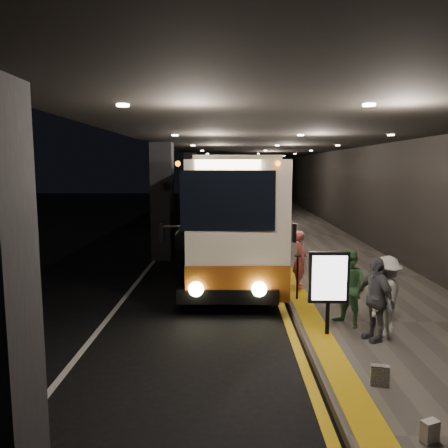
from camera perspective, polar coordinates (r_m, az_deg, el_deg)
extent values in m
plane|color=black|center=(12.89, -3.90, -8.31)|extent=(90.00, 90.00, 0.00)
cube|color=silver|center=(17.94, -8.36, -3.84)|extent=(0.12, 50.00, 0.01)
cube|color=gold|center=(17.76, 5.01, -3.90)|extent=(0.18, 50.00, 0.01)
cube|color=#514C44|center=(18.09, 12.63, -3.62)|extent=(4.50, 50.00, 0.15)
cube|color=gold|center=(17.78, 6.62, -3.41)|extent=(0.50, 50.00, 0.01)
cube|color=black|center=(18.37, 19.81, 5.48)|extent=(0.10, 50.00, 6.00)
cube|color=black|center=(16.61, -8.02, 2.91)|extent=(0.80, 0.80, 4.40)
cube|color=black|center=(28.51, -4.36, 4.86)|extent=(0.80, 0.80, 4.40)
cube|color=black|center=(17.46, 5.68, 11.05)|extent=(9.00, 50.00, 0.40)
cube|color=beige|center=(15.62, 0.58, 2.07)|extent=(2.88, 11.68, 3.29)
cube|color=maroon|center=(15.78, 0.58, -2.30)|extent=(2.90, 11.70, 0.87)
cube|color=black|center=(9.75, 0.49, 3.06)|extent=(2.13, 0.14, 1.35)
cube|color=black|center=(10.24, 0.48, -9.40)|extent=(2.38, 0.34, 0.34)
cylinder|color=black|center=(12.31, -4.58, -6.75)|extent=(0.27, 0.97, 0.97)
cylinder|color=black|center=(12.30, 5.64, -6.77)|extent=(0.27, 0.97, 0.97)
cylinder|color=black|center=(19.68, -2.56, -1.34)|extent=(0.27, 0.97, 0.97)
cylinder|color=black|center=(19.68, 3.78, -1.35)|extent=(0.27, 0.97, 0.97)
sphere|color=#FFEAA5|center=(10.13, -3.67, -8.47)|extent=(0.35, 0.35, 0.35)
sphere|color=#FFEAA5|center=(10.13, 4.63, -8.49)|extent=(0.35, 0.35, 0.35)
cube|color=#FFF2BF|center=(9.71, 0.50, 7.77)|extent=(1.45, 0.11, 0.21)
cube|color=beige|center=(30.71, 0.83, 5.07)|extent=(3.46, 12.71, 3.56)
cube|color=maroon|center=(30.79, 0.82, 2.63)|extent=(3.48, 12.73, 0.94)
cube|color=black|center=(24.38, 0.85, 6.28)|extent=(2.30, 0.22, 1.47)
cube|color=black|center=(24.63, 0.84, 0.67)|extent=(2.58, 0.42, 0.37)
cylinder|color=black|center=(26.90, -1.70, 1.14)|extent=(0.29, 1.05, 1.05)
cylinder|color=black|center=(26.90, 3.36, 1.13)|extent=(0.29, 1.05, 1.05)
cylinder|color=black|center=(35.02, -1.14, 2.62)|extent=(0.29, 1.05, 1.05)
cylinder|color=black|center=(35.02, 2.76, 2.62)|extent=(0.29, 1.05, 1.05)
cube|color=beige|center=(45.26, 0.45, 5.76)|extent=(2.99, 12.22, 3.44)
cube|color=maroon|center=(45.32, 0.44, 4.16)|extent=(3.01, 12.24, 0.91)
cube|color=black|center=(39.15, 0.40, 6.60)|extent=(2.22, 0.15, 1.42)
cube|color=black|center=(39.34, 0.40, 3.21)|extent=(2.48, 0.34, 0.35)
cylinder|color=black|center=(41.53, -1.16, 3.37)|extent=(0.28, 1.01, 1.01)
cylinder|color=black|center=(41.52, 2.00, 3.36)|extent=(0.28, 1.01, 1.01)
cylinder|color=black|center=(49.40, -0.86, 4.03)|extent=(0.28, 1.01, 1.01)
cylinder|color=black|center=(49.39, 1.80, 4.03)|extent=(0.28, 1.01, 1.01)
imported|color=#C15E5A|center=(12.35, 9.92, -4.55)|extent=(0.40, 0.60, 1.61)
imported|color=#3C6C40|center=(9.65, 16.03, -8.04)|extent=(0.87, 0.94, 1.65)
imported|color=#B8B9B2|center=(9.34, 20.38, -8.83)|extent=(1.04, 1.12, 1.62)
imported|color=#46454A|center=(9.05, 19.14, -9.20)|extent=(0.81, 1.08, 1.65)
cube|color=black|center=(7.51, 19.69, -18.15)|extent=(0.29, 0.17, 0.33)
cube|color=beige|center=(6.46, 25.30, -23.24)|extent=(0.25, 0.20, 0.27)
cylinder|color=black|center=(9.21, 13.36, -11.91)|extent=(0.08, 0.08, 0.66)
cube|color=black|center=(8.97, 13.52, -6.79)|extent=(0.80, 0.11, 1.04)
cube|color=white|center=(8.91, 13.61, -6.88)|extent=(0.68, 0.03, 0.90)
cylinder|color=black|center=(11.29, 9.56, -6.93)|extent=(0.05, 0.05, 1.13)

